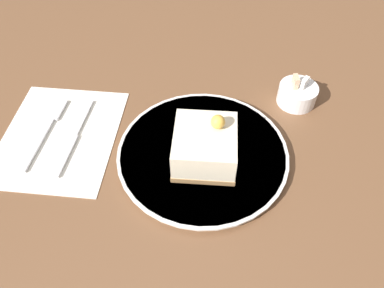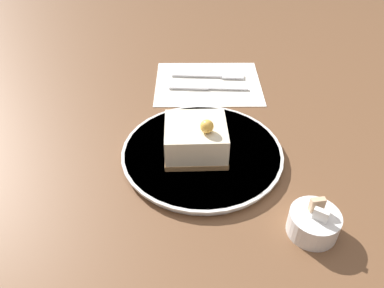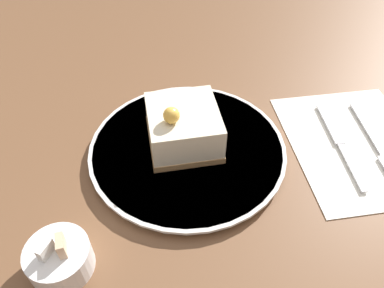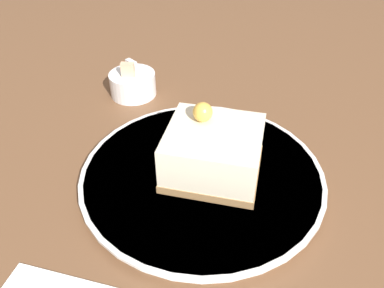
% 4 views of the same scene
% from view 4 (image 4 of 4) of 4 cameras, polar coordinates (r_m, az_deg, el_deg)
% --- Properties ---
extents(ground_plane, '(4.00, 4.00, 0.00)m').
position_cam_4_polar(ground_plane, '(0.42, 1.21, -8.66)').
color(ground_plane, brown).
extents(plate, '(0.28, 0.28, 0.01)m').
position_cam_4_polar(plate, '(0.44, 1.53, -4.72)').
color(plate, silver).
rests_on(plate, ground_plane).
extents(cake_slice, '(0.12, 0.12, 0.08)m').
position_cam_4_polar(cake_slice, '(0.42, 2.78, -1.02)').
color(cake_slice, '#9E7547').
rests_on(cake_slice, plate).
extents(sugar_bowl, '(0.07, 0.07, 0.06)m').
position_cam_4_polar(sugar_bowl, '(0.60, -9.02, 9.09)').
color(sugar_bowl, white).
rests_on(sugar_bowl, ground_plane).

